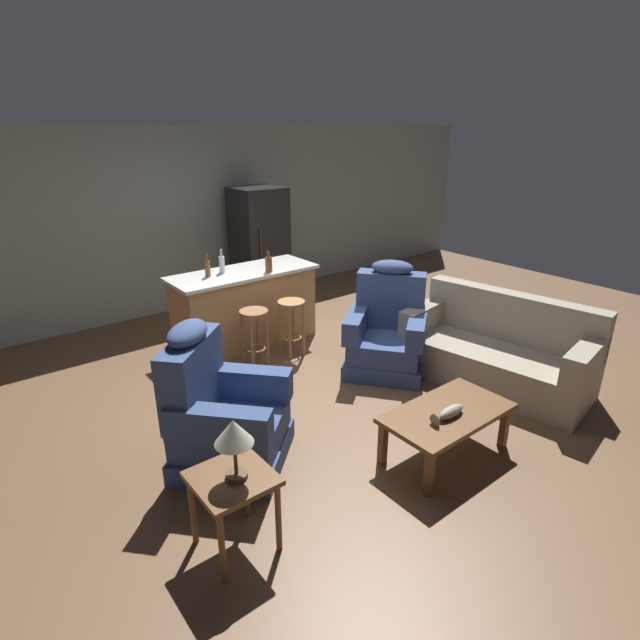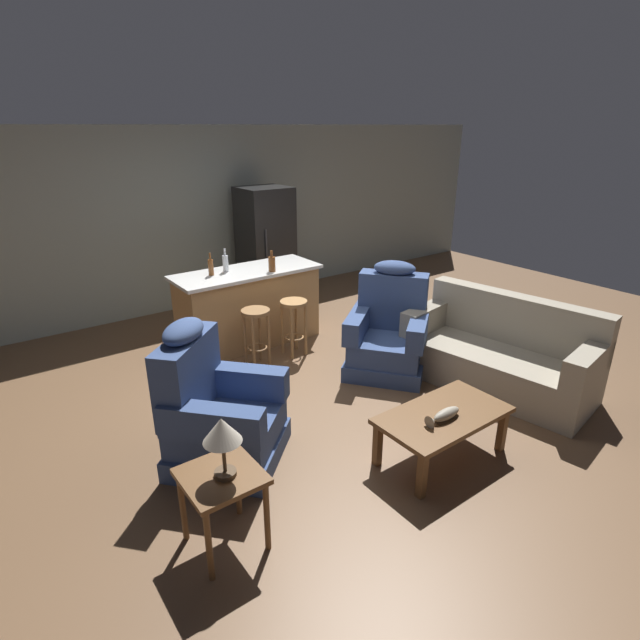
{
  "view_description": "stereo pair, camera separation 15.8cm",
  "coord_description": "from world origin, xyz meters",
  "px_view_note": "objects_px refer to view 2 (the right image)",
  "views": [
    {
      "loc": [
        -2.89,
        -3.78,
        2.59
      ],
      "look_at": [
        0.03,
        -0.1,
        0.75
      ],
      "focal_mm": 28.0,
      "sensor_mm": 36.0,
      "label": 1
    },
    {
      "loc": [
        -2.77,
        -3.88,
        2.59
      ],
      "look_at": [
        0.03,
        -0.1,
        0.75
      ],
      "focal_mm": 28.0,
      "sensor_mm": 36.0,
      "label": 2
    }
  ],
  "objects_px": {
    "table_lamp": "(222,433)",
    "refrigerator": "(266,247)",
    "couch": "(500,355)",
    "bottle_tall_green": "(225,263)",
    "kitchen_island": "(249,307)",
    "recliner_near_island": "(388,333)",
    "bar_stool_left": "(256,327)",
    "end_table": "(222,487)",
    "bar_stool_right": "(294,317)",
    "bottle_wine_dark": "(211,267)",
    "bottle_short_amber": "(272,264)",
    "coffee_table": "(443,419)",
    "recliner_near_lamp": "(217,413)",
    "fish_figurine": "(444,416)"
  },
  "relations": [
    {
      "from": "table_lamp",
      "to": "refrigerator",
      "type": "height_order",
      "value": "refrigerator"
    },
    {
      "from": "bottle_tall_green",
      "to": "kitchen_island",
      "type": "bearing_deg",
      "value": -23.75
    },
    {
      "from": "fish_figurine",
      "to": "bottle_tall_green",
      "type": "height_order",
      "value": "bottle_tall_green"
    },
    {
      "from": "recliner_near_island",
      "to": "refrigerator",
      "type": "xyz_separation_m",
      "value": [
        0.08,
        2.77,
        0.46
      ]
    },
    {
      "from": "fish_figurine",
      "to": "bottle_tall_green",
      "type": "distance_m",
      "value": 3.26
    },
    {
      "from": "bar_stool_left",
      "to": "bottle_wine_dark",
      "type": "xyz_separation_m",
      "value": [
        -0.18,
        0.69,
        0.58
      ]
    },
    {
      "from": "table_lamp",
      "to": "bottle_tall_green",
      "type": "bearing_deg",
      "value": 62.94
    },
    {
      "from": "bottle_tall_green",
      "to": "bottle_wine_dark",
      "type": "height_order",
      "value": "bottle_tall_green"
    },
    {
      "from": "fish_figurine",
      "to": "recliner_near_lamp",
      "type": "bearing_deg",
      "value": 140.14
    },
    {
      "from": "recliner_near_island",
      "to": "fish_figurine",
      "type": "bearing_deg",
      "value": 22.74
    },
    {
      "from": "couch",
      "to": "recliner_near_lamp",
      "type": "xyz_separation_m",
      "value": [
        -2.93,
        0.61,
        0.08
      ]
    },
    {
      "from": "fish_figurine",
      "to": "couch",
      "type": "relative_size",
      "value": 0.17
    },
    {
      "from": "bottle_wine_dark",
      "to": "bar_stool_right",
      "type": "bearing_deg",
      "value": -44.79
    },
    {
      "from": "bar_stool_left",
      "to": "bottle_wine_dark",
      "type": "relative_size",
      "value": 2.55
    },
    {
      "from": "couch",
      "to": "end_table",
      "type": "bearing_deg",
      "value": -4.83
    },
    {
      "from": "couch",
      "to": "bottle_wine_dark",
      "type": "bearing_deg",
      "value": -61.81
    },
    {
      "from": "table_lamp",
      "to": "bar_stool_right",
      "type": "height_order",
      "value": "table_lamp"
    },
    {
      "from": "recliner_near_lamp",
      "to": "table_lamp",
      "type": "height_order",
      "value": "recliner_near_lamp"
    },
    {
      "from": "fish_figurine",
      "to": "bar_stool_right",
      "type": "relative_size",
      "value": 0.5
    },
    {
      "from": "table_lamp",
      "to": "refrigerator",
      "type": "distance_m",
      "value": 4.86
    },
    {
      "from": "refrigerator",
      "to": "table_lamp",
      "type": "bearing_deg",
      "value": -123.82
    },
    {
      "from": "couch",
      "to": "table_lamp",
      "type": "distance_m",
      "value": 3.35
    },
    {
      "from": "recliner_near_island",
      "to": "bottle_short_amber",
      "type": "xyz_separation_m",
      "value": [
        -0.68,
        1.34,
        0.62
      ]
    },
    {
      "from": "coffee_table",
      "to": "bottle_tall_green",
      "type": "relative_size",
      "value": 3.94
    },
    {
      "from": "recliner_near_lamp",
      "to": "bottle_tall_green",
      "type": "bearing_deg",
      "value": 108.55
    },
    {
      "from": "fish_figurine",
      "to": "kitchen_island",
      "type": "height_order",
      "value": "kitchen_island"
    },
    {
      "from": "fish_figurine",
      "to": "end_table",
      "type": "xyz_separation_m",
      "value": [
        -1.77,
        0.28,
        -0.0
      ]
    },
    {
      "from": "end_table",
      "to": "table_lamp",
      "type": "bearing_deg",
      "value": -54.45
    },
    {
      "from": "recliner_near_island",
      "to": "bar_stool_left",
      "type": "distance_m",
      "value": 1.49
    },
    {
      "from": "end_table",
      "to": "bottle_short_amber",
      "type": "relative_size",
      "value": 2.22
    },
    {
      "from": "bar_stool_right",
      "to": "bottle_short_amber",
      "type": "bearing_deg",
      "value": 94.6
    },
    {
      "from": "recliner_near_island",
      "to": "recliner_near_lamp",
      "type": "bearing_deg",
      "value": -28.14
    },
    {
      "from": "fish_figurine",
      "to": "kitchen_island",
      "type": "xyz_separation_m",
      "value": [
        -0.02,
        3.1,
        0.02
      ]
    },
    {
      "from": "coffee_table",
      "to": "table_lamp",
      "type": "relative_size",
      "value": 2.68
    },
    {
      "from": "couch",
      "to": "refrigerator",
      "type": "height_order",
      "value": "refrigerator"
    },
    {
      "from": "kitchen_island",
      "to": "refrigerator",
      "type": "relative_size",
      "value": 1.02
    },
    {
      "from": "recliner_near_island",
      "to": "bar_stool_left",
      "type": "xyz_separation_m",
      "value": [
        -1.15,
        0.94,
        0.05
      ]
    },
    {
      "from": "end_table",
      "to": "bar_stool_right",
      "type": "height_order",
      "value": "bar_stool_right"
    },
    {
      "from": "kitchen_island",
      "to": "bar_stool_left",
      "type": "bearing_deg",
      "value": -111.96
    },
    {
      "from": "bar_stool_right",
      "to": "bottle_short_amber",
      "type": "height_order",
      "value": "bottle_short_amber"
    },
    {
      "from": "bar_stool_right",
      "to": "bottle_wine_dark",
      "type": "height_order",
      "value": "bottle_wine_dark"
    },
    {
      "from": "bottle_wine_dark",
      "to": "bottle_tall_green",
      "type": "bearing_deg",
      "value": 11.65
    },
    {
      "from": "bar_stool_left",
      "to": "bottle_tall_green",
      "type": "height_order",
      "value": "bottle_tall_green"
    },
    {
      "from": "end_table",
      "to": "table_lamp",
      "type": "xyz_separation_m",
      "value": [
        0.02,
        -0.03,
        0.41
      ]
    },
    {
      "from": "recliner_near_island",
      "to": "kitchen_island",
      "type": "bearing_deg",
      "value": -97.62
    },
    {
      "from": "bar_stool_left",
      "to": "bar_stool_right",
      "type": "relative_size",
      "value": 1.0
    },
    {
      "from": "couch",
      "to": "kitchen_island",
      "type": "relative_size",
      "value": 1.12
    },
    {
      "from": "bar_stool_left",
      "to": "bar_stool_right",
      "type": "bearing_deg",
      "value": 0.0
    },
    {
      "from": "couch",
      "to": "bottle_short_amber",
      "type": "relative_size",
      "value": 7.96
    },
    {
      "from": "bottle_short_amber",
      "to": "recliner_near_lamp",
      "type": "bearing_deg",
      "value": -132.82
    }
  ]
}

